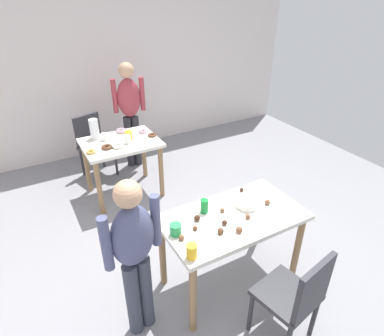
% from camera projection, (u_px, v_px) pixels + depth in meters
% --- Properties ---
extents(ground_plane, '(6.40, 6.40, 0.00)m').
position_uv_depth(ground_plane, '(227.00, 267.00, 3.20)').
color(ground_plane, gray).
extents(wall_back, '(6.40, 0.10, 2.60)m').
position_uv_depth(wall_back, '(112.00, 68.00, 4.99)').
color(wall_back, silver).
rests_on(wall_back, ground_plane).
extents(dining_table_near, '(1.19, 0.66, 0.75)m').
position_uv_depth(dining_table_near, '(232.00, 226.00, 2.76)').
color(dining_table_near, silver).
rests_on(dining_table_near, ground_plane).
extents(dining_table_far, '(0.91, 0.70, 0.75)m').
position_uv_depth(dining_table_far, '(121.00, 151.00, 4.05)').
color(dining_table_far, silver).
rests_on(dining_table_far, ground_plane).
extents(chair_near_table, '(0.47, 0.47, 0.87)m').
position_uv_depth(chair_near_table, '(297.00, 295.00, 2.32)').
color(chair_near_table, '#2D2D33').
rests_on(chair_near_table, ground_plane).
extents(chair_far_table, '(0.50, 0.50, 0.87)m').
position_uv_depth(chair_far_table, '(93.00, 142.00, 4.56)').
color(chair_far_table, '#2D2D33').
rests_on(chair_far_table, ground_plane).
extents(person_girl_near, '(0.46, 0.25, 1.38)m').
position_uv_depth(person_girl_near, '(134.00, 250.00, 2.27)').
color(person_girl_near, '#383D4C').
rests_on(person_girl_near, ground_plane).
extents(person_adult_far, '(0.45, 0.26, 1.53)m').
position_uv_depth(person_adult_far, '(130.00, 107.00, 4.59)').
color(person_adult_far, '#28282D').
rests_on(person_adult_far, ground_plane).
extents(mixing_bowl, '(0.19, 0.19, 0.06)m').
position_uv_depth(mixing_bowl, '(247.00, 203.00, 2.81)').
color(mixing_bowl, white).
rests_on(mixing_bowl, dining_table_near).
extents(soda_can, '(0.07, 0.07, 0.12)m').
position_uv_depth(soda_can, '(204.00, 206.00, 2.72)').
color(soda_can, '#198438').
rests_on(soda_can, dining_table_near).
extents(fork_near, '(0.17, 0.02, 0.01)m').
position_uv_depth(fork_near, '(257.00, 195.00, 2.96)').
color(fork_near, silver).
rests_on(fork_near, dining_table_near).
extents(cup_near_0, '(0.09, 0.09, 0.09)m').
position_uv_depth(cup_near_0, '(176.00, 229.00, 2.49)').
color(cup_near_0, green).
rests_on(cup_near_0, dining_table_near).
extents(cup_near_1, '(0.08, 0.08, 0.11)m').
position_uv_depth(cup_near_1, '(192.00, 251.00, 2.27)').
color(cup_near_1, yellow).
rests_on(cup_near_1, dining_table_near).
extents(cake_ball_0, '(0.04, 0.04, 0.04)m').
position_uv_depth(cake_ball_0, '(248.00, 216.00, 2.66)').
color(cake_ball_0, brown).
rests_on(cake_ball_0, dining_table_near).
extents(cake_ball_1, '(0.05, 0.05, 0.05)m').
position_uv_depth(cake_ball_1, '(267.00, 202.00, 2.83)').
color(cake_ball_1, brown).
rests_on(cake_ball_1, dining_table_near).
extents(cake_ball_2, '(0.05, 0.05, 0.05)m').
position_uv_depth(cake_ball_2, '(239.00, 230.00, 2.51)').
color(cake_ball_2, brown).
rests_on(cake_ball_2, dining_table_near).
extents(cake_ball_3, '(0.04, 0.04, 0.04)m').
position_uv_depth(cake_ball_3, '(182.00, 238.00, 2.44)').
color(cake_ball_3, brown).
rests_on(cake_ball_3, dining_table_near).
extents(cake_ball_4, '(0.05, 0.05, 0.05)m').
position_uv_depth(cake_ball_4, '(197.00, 218.00, 2.64)').
color(cake_ball_4, '#3D2319').
rests_on(cake_ball_4, dining_table_near).
extents(cake_ball_5, '(0.05, 0.05, 0.05)m').
position_uv_depth(cake_ball_5, '(221.00, 231.00, 2.50)').
color(cake_ball_5, brown).
rests_on(cake_ball_5, dining_table_near).
extents(cake_ball_6, '(0.04, 0.04, 0.04)m').
position_uv_depth(cake_ball_6, '(195.00, 228.00, 2.54)').
color(cake_ball_6, brown).
rests_on(cake_ball_6, dining_table_near).
extents(cake_ball_7, '(0.04, 0.04, 0.04)m').
position_uv_depth(cake_ball_7, '(222.00, 210.00, 2.74)').
color(cake_ball_7, brown).
rests_on(cake_ball_7, dining_table_near).
extents(cake_ball_8, '(0.04, 0.04, 0.04)m').
position_uv_depth(cake_ball_8, '(225.00, 223.00, 2.59)').
color(cake_ball_8, '#3D2319').
rests_on(cake_ball_8, dining_table_near).
extents(cake_ball_9, '(0.04, 0.04, 0.04)m').
position_uv_depth(cake_ball_9, '(241.00, 190.00, 3.01)').
color(cake_ball_9, '#3D2319').
rests_on(cake_ball_9, dining_table_near).
extents(pitcher_far, '(0.11, 0.11, 0.24)m').
position_uv_depth(pitcher_far, '(94.00, 129.00, 4.01)').
color(pitcher_far, white).
rests_on(pitcher_far, dining_table_far).
extents(cup_far_0, '(0.09, 0.09, 0.10)m').
position_uv_depth(cup_far_0, '(128.00, 135.00, 4.02)').
color(cup_far_0, yellow).
rests_on(cup_far_0, dining_table_far).
extents(cup_far_1, '(0.08, 0.08, 0.10)m').
position_uv_depth(cup_far_1, '(128.00, 139.00, 3.92)').
color(cup_far_1, white).
rests_on(cup_far_1, dining_table_far).
extents(cup_far_2, '(0.07, 0.07, 0.09)m').
position_uv_depth(cup_far_2, '(104.00, 137.00, 3.99)').
color(cup_far_2, white).
rests_on(cup_far_2, dining_table_far).
extents(donut_far_0, '(0.13, 0.13, 0.04)m').
position_uv_depth(donut_far_0, '(121.00, 131.00, 4.22)').
color(donut_far_0, pink).
rests_on(donut_far_0, dining_table_far).
extents(donut_far_1, '(0.10, 0.10, 0.03)m').
position_uv_depth(donut_far_1, '(152.00, 135.00, 4.11)').
color(donut_far_1, brown).
rests_on(donut_far_1, dining_table_far).
extents(donut_far_2, '(0.11, 0.11, 0.03)m').
position_uv_depth(donut_far_2, '(143.00, 131.00, 4.22)').
color(donut_far_2, pink).
rests_on(donut_far_2, dining_table_far).
extents(donut_far_3, '(0.13, 0.13, 0.04)m').
position_uv_depth(donut_far_3, '(107.00, 147.00, 3.80)').
color(donut_far_3, brown).
rests_on(donut_far_3, dining_table_far).
extents(donut_far_4, '(0.11, 0.11, 0.03)m').
position_uv_depth(donut_far_4, '(91.00, 152.00, 3.70)').
color(donut_far_4, gold).
rests_on(donut_far_4, dining_table_far).
extents(donut_far_5, '(0.14, 0.14, 0.04)m').
position_uv_depth(donut_far_5, '(118.00, 146.00, 3.83)').
color(donut_far_5, white).
rests_on(donut_far_5, dining_table_far).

